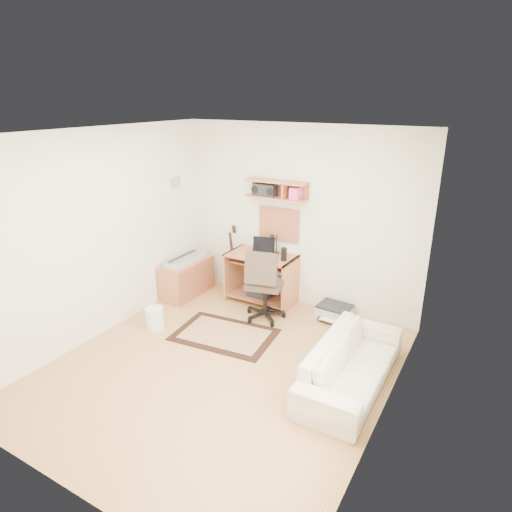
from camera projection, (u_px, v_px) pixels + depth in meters
The scene contains 22 objects.
floor at pixel (222, 367), 5.07m from camera, with size 3.60×4.00×0.01m, color tan.
ceiling at pixel (214, 133), 4.17m from camera, with size 3.60×4.00×0.01m, color white.
back_wall at pixel (299, 218), 6.25m from camera, with size 3.60×0.01×2.60m, color silver.
left_wall at pixel (98, 236), 5.47m from camera, with size 0.01×4.00×2.60m, color silver.
right_wall at pixel (392, 299), 3.78m from camera, with size 0.01×4.00×2.60m, color silver.
wall_shelf at pixel (276, 190), 6.15m from camera, with size 0.90×0.25×0.26m, color #C17044.
cork_board at pixel (279, 224), 6.42m from camera, with size 0.64×0.03×0.49m, color tan.
wall_photo at pixel (176, 182), 6.54m from camera, with size 0.02×0.20×0.15m, color #4C8CBF.
desk at pixel (261, 278), 6.55m from camera, with size 1.00×0.55×0.75m, color #C17044, non-canonical shape.
laptop at pixel (262, 247), 6.36m from camera, with size 0.32×0.32×0.25m, color silver, non-canonical shape.
speaker at pixel (284, 254), 6.17m from camera, with size 0.08×0.08×0.19m, color black.
desk_lamp at pixel (277, 244), 6.41m from camera, with size 0.10×0.10×0.30m, color black, non-canonical shape.
pencil_cup at pixel (284, 254), 6.34m from camera, with size 0.07×0.07×0.09m, color #35589F.
boombox at pixel (265, 190), 6.24m from camera, with size 0.33×0.15×0.17m, color black.
rug at pixel (225, 334), 5.74m from camera, with size 1.26×0.84×0.02m, color #CDB989.
task_chair at pixel (265, 283), 6.01m from camera, with size 0.54×0.54×1.05m, color #3C2F23, non-canonical shape.
cabinet at pixel (187, 278), 6.84m from camera, with size 0.40×0.90×0.55m, color #C17044.
music_keyboard at pixel (186, 259), 6.73m from camera, with size 0.24×0.75×0.07m, color #B2B5BA.
guitar at pixel (231, 259), 6.91m from camera, with size 0.28×0.18×1.05m, color olive, non-canonical shape.
waste_basket at pixel (155, 318), 5.88m from camera, with size 0.24×0.24×0.29m, color white.
printer at pixel (335, 312), 6.18m from camera, with size 0.47×0.36×0.18m, color #A5A8AA.
sofa at pixel (352, 357), 4.66m from camera, with size 1.74×0.51×0.68m, color beige.
Camera 1 is at (2.50, -3.54, 2.95)m, focal length 30.94 mm.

